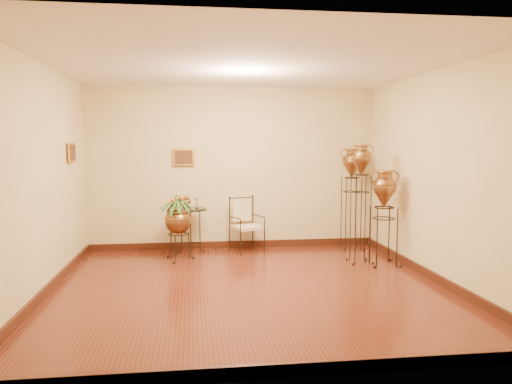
{
  "coord_description": "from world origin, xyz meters",
  "views": [
    {
      "loc": [
        -0.71,
        -6.17,
        1.83
      ],
      "look_at": [
        0.25,
        1.3,
        1.1
      ],
      "focal_mm": 35.0,
      "sensor_mm": 36.0,
      "label": 1
    }
  ],
  "objects": [
    {
      "name": "side_table",
      "position": [
        -0.75,
        2.09,
        0.4
      ],
      "size": [
        0.58,
        0.58,
        0.97
      ],
      "rotation": [
        0.0,
        0.0,
        -0.1
      ],
      "color": "black",
      "rests_on": "ground"
    },
    {
      "name": "armchair",
      "position": [
        0.2,
        2.11,
        0.46
      ],
      "size": [
        0.66,
        0.64,
        0.92
      ],
      "rotation": [
        0.0,
        0.0,
        0.37
      ],
      "color": "black",
      "rests_on": "ground"
    },
    {
      "name": "ground",
      "position": [
        0.0,
        0.0,
        0.0
      ],
      "size": [
        5.0,
        5.0,
        0.0
      ],
      "primitive_type": "plane",
      "color": "maroon",
      "rests_on": "ground"
    },
    {
      "name": "amphora_short",
      "position": [
        2.15,
        0.97,
        0.73
      ],
      "size": [
        0.46,
        0.46,
        1.46
      ],
      "rotation": [
        0.0,
        0.0,
        0.03
      ],
      "color": "black",
      "rests_on": "ground"
    },
    {
      "name": "planter_urn",
      "position": [
        -0.94,
        1.66,
        0.68
      ],
      "size": [
        0.74,
        0.74,
        1.21
      ],
      "rotation": [
        0.0,
        0.0,
        0.15
      ],
      "color": "black",
      "rests_on": "ground"
    },
    {
      "name": "amphora_mid",
      "position": [
        2.03,
        2.15,
        0.89
      ],
      "size": [
        0.49,
        0.49,
        1.77
      ],
      "rotation": [
        0.0,
        0.0,
        0.29
      ],
      "color": "black",
      "rests_on": "ground"
    },
    {
      "name": "amphora_tall",
      "position": [
        1.85,
        1.15,
        0.94
      ],
      "size": [
        0.45,
        0.45,
        1.84
      ],
      "rotation": [
        0.0,
        0.0,
        0.3
      ],
      "color": "black",
      "rests_on": "ground"
    },
    {
      "name": "room_shell",
      "position": [
        -0.01,
        0.01,
        1.73
      ],
      "size": [
        5.02,
        5.02,
        2.81
      ],
      "color": "beige",
      "rests_on": "ground"
    }
  ]
}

